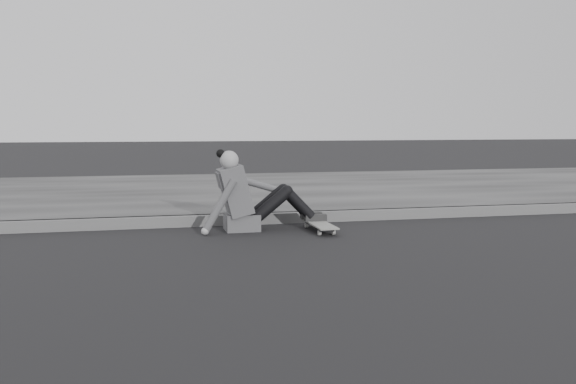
% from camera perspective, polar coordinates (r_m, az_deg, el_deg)
% --- Properties ---
extents(ground, '(80.00, 80.00, 0.00)m').
position_cam_1_polar(ground, '(5.14, 9.92, -6.84)').
color(ground, black).
rests_on(ground, ground).
extents(curb, '(24.00, 0.16, 0.12)m').
position_cam_1_polar(curb, '(7.53, 2.18, -2.21)').
color(curb, '#525252').
rests_on(curb, ground).
extents(sidewalk, '(24.00, 6.00, 0.12)m').
position_cam_1_polar(sidewalk, '(10.45, -2.23, 0.10)').
color(sidewalk, '#373737').
rests_on(sidewalk, ground).
extents(skateboard, '(0.20, 0.78, 0.09)m').
position_cam_1_polar(skateboard, '(6.87, 2.82, -2.91)').
color(skateboard, gray).
rests_on(skateboard, ground).
extents(seated_woman, '(1.38, 0.46, 0.88)m').
position_cam_1_polar(seated_woman, '(6.91, -3.60, -0.44)').
color(seated_woman, '#49494B').
rests_on(seated_woman, ground).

